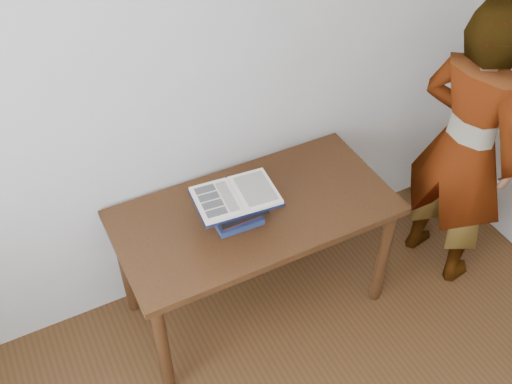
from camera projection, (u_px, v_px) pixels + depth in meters
room_shell at (454, 337)px, 1.34m from camera, size 3.54×3.54×2.62m
desk at (255, 224)px, 2.97m from camera, size 1.37×0.68×0.73m
book_stack at (237, 208)px, 2.81m from camera, size 0.25×0.19×0.15m
open_book at (236, 196)px, 2.74m from camera, size 0.40×0.30×0.03m
reader at (464, 149)px, 3.09m from camera, size 0.51×0.67×1.66m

